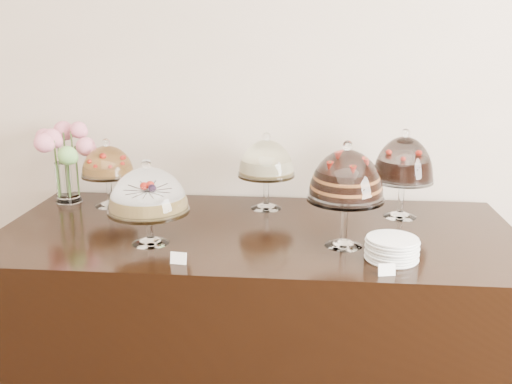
# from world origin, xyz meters

# --- Properties ---
(wall_back) EXTENTS (5.00, 0.04, 3.00)m
(wall_back) POSITION_xyz_m (0.00, 3.00, 1.50)
(wall_back) COLOR beige
(wall_back) RESTS_ON ground
(display_counter) EXTENTS (2.20, 1.00, 0.90)m
(display_counter) POSITION_xyz_m (-0.21, 2.45, 0.45)
(display_counter) COLOR black
(display_counter) RESTS_ON ground
(cake_stand_sugar_sponge) EXTENTS (0.32, 0.32, 0.34)m
(cake_stand_sugar_sponge) POSITION_xyz_m (-0.62, 2.25, 1.10)
(cake_stand_sugar_sponge) COLOR white
(cake_stand_sugar_sponge) RESTS_ON display_counter
(cake_stand_choco_layer) EXTENTS (0.30, 0.30, 0.42)m
(cake_stand_choco_layer) POSITION_xyz_m (0.15, 2.29, 1.17)
(cake_stand_choco_layer) COLOR white
(cake_stand_choco_layer) RESTS_ON display_counter
(cake_stand_cheesecake) EXTENTS (0.27, 0.27, 0.37)m
(cake_stand_cheesecake) POSITION_xyz_m (-0.19, 2.76, 1.13)
(cake_stand_cheesecake) COLOR white
(cake_stand_cheesecake) RESTS_ON display_counter
(cake_stand_dark_choco) EXTENTS (0.27, 0.27, 0.41)m
(cake_stand_dark_choco) POSITION_xyz_m (0.42, 2.68, 1.15)
(cake_stand_dark_choco) COLOR white
(cake_stand_dark_choco) RESTS_ON display_counter
(cake_stand_fruit_tart) EXTENTS (0.25, 0.25, 0.33)m
(cake_stand_fruit_tart) POSITION_xyz_m (-0.95, 2.73, 1.10)
(cake_stand_fruit_tart) COLOR white
(cake_stand_fruit_tart) RESTS_ON display_counter
(flower_vase) EXTENTS (0.32, 0.33, 0.39)m
(flower_vase) POSITION_xyz_m (-1.18, 2.77, 1.15)
(flower_vase) COLOR white
(flower_vase) RESTS_ON display_counter
(plate_stack) EXTENTS (0.19, 0.19, 0.08)m
(plate_stack) POSITION_xyz_m (0.32, 2.16, 0.94)
(plate_stack) COLOR white
(plate_stack) RESTS_ON display_counter
(price_card_left) EXTENTS (0.06, 0.02, 0.04)m
(price_card_left) POSITION_xyz_m (-0.46, 2.05, 0.92)
(price_card_left) COLOR white
(price_card_left) RESTS_ON display_counter
(price_card_right) EXTENTS (0.06, 0.03, 0.04)m
(price_card_right) POSITION_xyz_m (0.28, 2.01, 0.92)
(price_card_right) COLOR white
(price_card_right) RESTS_ON display_counter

